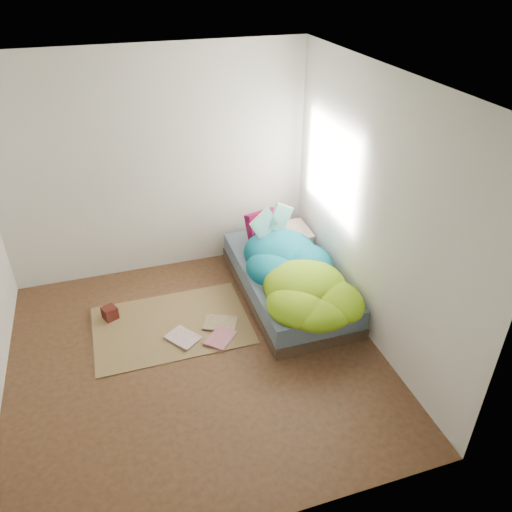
{
  "coord_description": "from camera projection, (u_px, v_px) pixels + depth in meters",
  "views": [
    {
      "loc": [
        -0.54,
        -3.59,
        3.42
      ],
      "look_at": [
        0.85,
        0.75,
        0.56
      ],
      "focal_mm": 35.0,
      "sensor_mm": 36.0,
      "label": 1
    }
  ],
  "objects": [
    {
      "name": "floor_book_b",
      "position": [
        211.0,
        335.0,
        5.1
      ],
      "size": [
        0.38,
        0.39,
        0.03
      ],
      "primitive_type": "imported",
      "rotation": [
        0.0,
        0.0,
        -0.75
      ],
      "color": "#B56878",
      "rests_on": "rug"
    },
    {
      "name": "rug",
      "position": [
        172.0,
        325.0,
        5.26
      ],
      "size": [
        1.6,
        1.1,
        0.01
      ],
      "primitive_type": "cube",
      "color": "brown",
      "rests_on": "ground"
    },
    {
      "name": "duvet",
      "position": [
        296.0,
        266.0,
        5.3
      ],
      "size": [
        0.96,
        1.84,
        0.34
      ],
      "primitive_type": null,
      "color": "#076070",
      "rests_on": "bed"
    },
    {
      "name": "pillow_magenta",
      "position": [
        263.0,
        228.0,
        5.96
      ],
      "size": [
        0.42,
        0.23,
        0.4
      ],
      "primitive_type": "cube",
      "rotation": [
        0.0,
        0.0,
        0.29
      ],
      "color": "#4F0519",
      "rests_on": "bed"
    },
    {
      "name": "floor_book_c",
      "position": [
        218.0,
        331.0,
        5.15
      ],
      "size": [
        0.41,
        0.37,
        0.03
      ],
      "primitive_type": "imported",
      "rotation": [
        0.0,
        0.0,
        1.14
      ],
      "color": "tan",
      "rests_on": "rug"
    },
    {
      "name": "wooden_box",
      "position": [
        110.0,
        313.0,
        5.31
      ],
      "size": [
        0.18,
        0.18,
        0.14
      ],
      "primitive_type": "cube",
      "rotation": [
        0.0,
        0.0,
        0.43
      ],
      "color": "#35120C",
      "rests_on": "rug"
    },
    {
      "name": "pillow_floral",
      "position": [
        284.0,
        236.0,
        6.05
      ],
      "size": [
        0.66,
        0.44,
        0.14
      ],
      "primitive_type": "cube",
      "rotation": [
        0.0,
        0.0,
        0.09
      ],
      "color": "beige",
      "rests_on": "bed"
    },
    {
      "name": "open_book",
      "position": [
        273.0,
        213.0,
        5.64
      ],
      "size": [
        0.5,
        0.27,
        0.3
      ],
      "primitive_type": null,
      "rotation": [
        0.0,
        0.0,
        0.36
      ],
      "color": "#2C8834",
      "rests_on": "duvet"
    },
    {
      "name": "room_walls",
      "position": [
        185.0,
        207.0,
        4.0
      ],
      "size": [
        3.54,
        3.54,
        2.62
      ],
      "color": "silver",
      "rests_on": "ground"
    },
    {
      "name": "bed",
      "position": [
        288.0,
        281.0,
        5.66
      ],
      "size": [
        1.0,
        2.0,
        0.34
      ],
      "color": "#3B2A20",
      "rests_on": "ground"
    },
    {
      "name": "floor_book_a",
      "position": [
        175.0,
        344.0,
        4.98
      ],
      "size": [
        0.38,
        0.4,
        0.02
      ],
      "primitive_type": "imported",
      "rotation": [
        0.0,
        0.0,
        0.62
      ],
      "color": "silver",
      "rests_on": "rug"
    },
    {
      "name": "ground",
      "position": [
        196.0,
        357.0,
        4.86
      ],
      "size": [
        3.5,
        3.5,
        0.0
      ],
      "primitive_type": "cube",
      "color": "#432919",
      "rests_on": "ground"
    }
  ]
}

